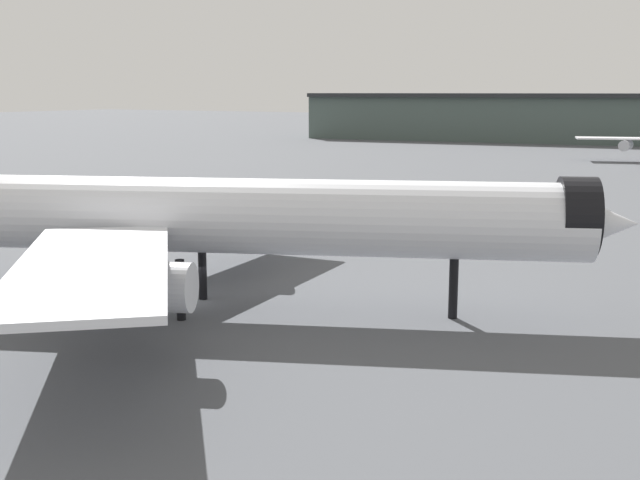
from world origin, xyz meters
name	(u,v)px	position (x,y,z in m)	size (l,w,h in m)	color
ground	(187,301)	(0.00, 0.00, 0.00)	(900.00, 900.00, 0.00)	#4C4F54
airliner_near_gate	(219,217)	(3.64, -0.71, 6.64)	(53.19, 47.62, 15.08)	silver
terminal_building	(600,117)	(-9.25, 203.66, 7.42)	(176.26, 49.91, 23.10)	#475651
traffic_cone_wingtip	(438,239)	(7.42, 31.06, 0.28)	(0.45, 0.45, 0.56)	#F2600C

